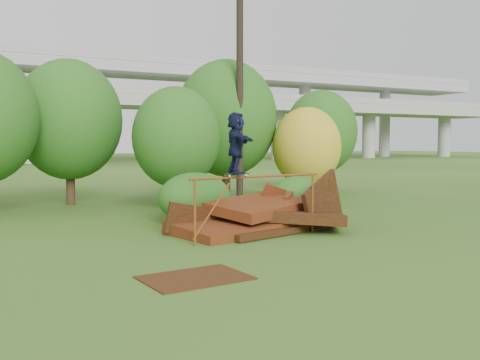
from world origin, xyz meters
name	(u,v)px	position (x,y,z in m)	size (l,w,h in m)	color
ground	(308,251)	(0.00, 0.00, 0.00)	(240.00, 240.00, 0.00)	#2D5116
scrap_pile	(261,217)	(0.46, 3.05, 0.39)	(5.83, 3.59, 2.25)	#4B1B0D
grind_rail	(258,189)	(-0.25, 1.99, 1.33)	(4.16, 0.53, 1.71)	brown
skateboard	(236,174)	(-0.96, 1.91, 1.77)	(0.74, 0.28, 0.08)	black
skater	(236,143)	(-0.96, 1.91, 2.58)	(1.47, 0.47, 1.59)	#101532
flat_plate	(195,278)	(-3.42, -1.18, 0.01)	(1.96, 1.40, 0.03)	#3C200D
tree_1	(69,120)	(-3.30, 12.50, 3.53)	(4.33, 4.33, 6.02)	black
tree_2	(176,137)	(-0.05, 8.68, 2.78)	(3.34, 3.34, 4.71)	black
tree_3	(226,119)	(3.16, 10.94, 3.65)	(4.50, 4.50, 6.24)	black
tree_4	(307,147)	(5.97, 8.74, 2.40)	(2.99, 2.99, 4.12)	black
tree_5	(321,132)	(9.51, 12.58, 3.15)	(3.80, 3.80, 5.34)	black
shrub_left	(195,198)	(-0.73, 5.28, 0.82)	(2.37, 2.19, 1.64)	#214D14
shrub_right	(298,198)	(2.67, 4.44, 0.74)	(2.08, 1.91, 1.47)	#214D14
utility_pole	(240,76)	(2.78, 8.90, 5.26)	(1.40, 0.28, 10.38)	black
freeway_overpass	(24,82)	(0.00, 62.92, 10.32)	(160.00, 15.00, 13.70)	gray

